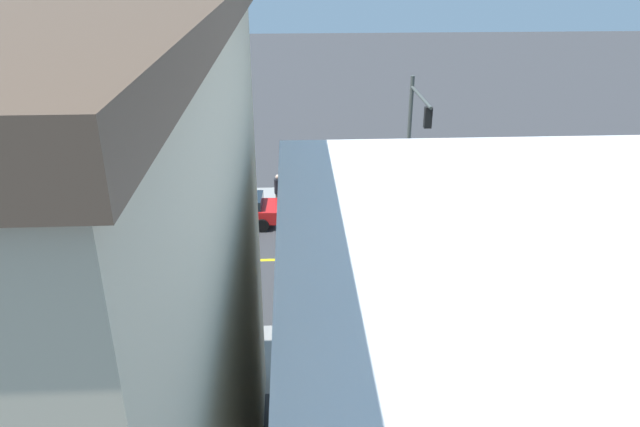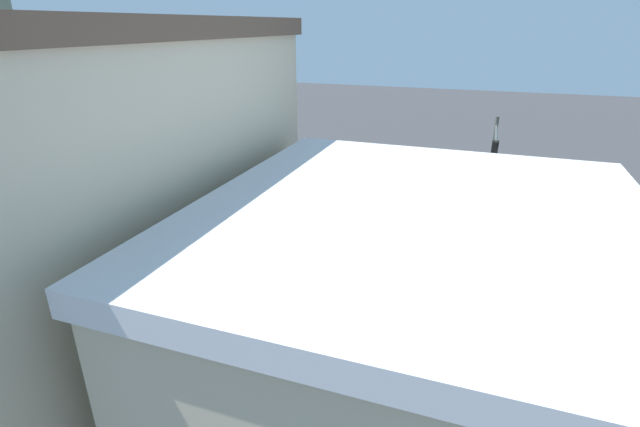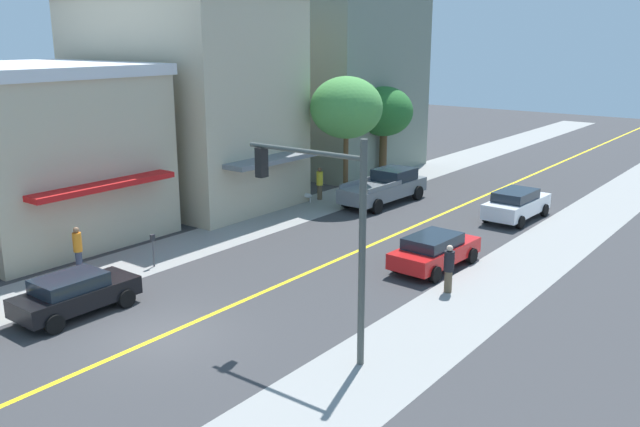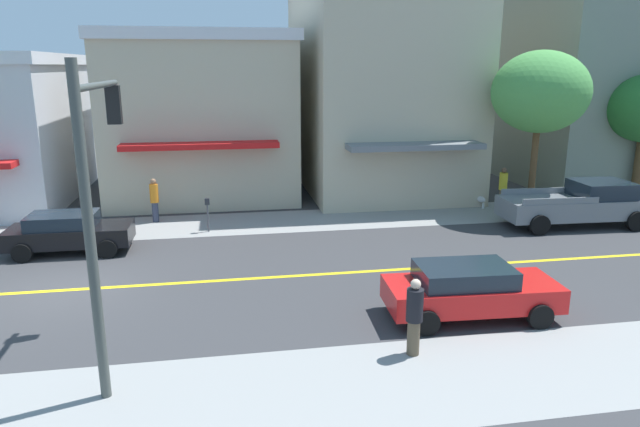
# 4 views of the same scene
# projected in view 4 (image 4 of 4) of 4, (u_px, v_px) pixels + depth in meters

# --- Properties ---
(ground_plane) EXTENTS (140.00, 140.00, 0.00)m
(ground_plane) POSITION_uv_depth(u_px,v_px,m) (62.00, 290.00, 16.58)
(ground_plane) COLOR #38383A
(sidewalk_left) EXTENTS (3.44, 126.00, 0.01)m
(sidewalk_left) POSITION_uv_depth(u_px,v_px,m) (104.00, 229.00, 22.73)
(sidewalk_left) COLOR gray
(sidewalk_left) RESTS_ON ground
(road_centerline_stripe) EXTENTS (0.20, 126.00, 0.00)m
(road_centerline_stripe) POSITION_uv_depth(u_px,v_px,m) (62.00, 290.00, 16.58)
(road_centerline_stripe) COLOR yellow
(road_centerline_stripe) RESTS_ON ground
(pale_office_building) EXTENTS (10.78, 9.05, 7.90)m
(pale_office_building) POSITION_uv_depth(u_px,v_px,m) (203.00, 114.00, 28.95)
(pale_office_building) COLOR beige
(pale_office_building) RESTS_ON ground
(brick_apartment_block) EXTENTS (13.45, 8.09, 11.52)m
(brick_apartment_block) POSITION_uv_depth(u_px,v_px,m) (376.00, 77.00, 30.01)
(brick_apartment_block) COLOR beige
(brick_apartment_block) RESTS_ON ground
(tan_rowhouse) EXTENTS (11.55, 10.53, 13.79)m
(tan_rowhouse) POSITION_uv_depth(u_px,v_px,m) (600.00, 55.00, 31.89)
(tan_rowhouse) COLOR gray
(tan_rowhouse) RESTS_ON ground
(street_tree_right_corner) EXTENTS (4.00, 4.00, 6.99)m
(street_tree_right_corner) POSITION_uv_depth(u_px,v_px,m) (540.00, 92.00, 23.69)
(street_tree_right_corner) COLOR brown
(street_tree_right_corner) RESTS_ON ground
(fire_hydrant) EXTENTS (0.44, 0.24, 0.82)m
(fire_hydrant) POSITION_uv_depth(u_px,v_px,m) (25.00, 230.00, 21.20)
(fire_hydrant) COLOR yellow
(fire_hydrant) RESTS_ON ground
(parking_meter) EXTENTS (0.12, 0.18, 1.35)m
(parking_meter) POSITION_uv_depth(u_px,v_px,m) (208.00, 210.00, 22.22)
(parking_meter) COLOR #4C4C51
(parking_meter) RESTS_ON ground
(traffic_light_mast) EXTENTS (4.16, 0.32, 6.49)m
(traffic_light_mast) POSITION_uv_depth(u_px,v_px,m) (98.00, 175.00, 11.36)
(traffic_light_mast) COLOR #474C47
(traffic_light_mast) RESTS_ON ground
(street_lamp) EXTENTS (0.70, 0.36, 6.69)m
(street_lamp) POSITION_uv_depth(u_px,v_px,m) (538.00, 120.00, 23.98)
(street_lamp) COLOR #38383D
(street_lamp) RESTS_ON ground
(red_sedan_right_curb) EXTENTS (2.17, 4.50, 1.41)m
(red_sedan_right_curb) POSITION_uv_depth(u_px,v_px,m) (469.00, 289.00, 14.69)
(red_sedan_right_curb) COLOR red
(red_sedan_right_curb) RESTS_ON ground
(black_sedan_left_curb) EXTENTS (1.94, 4.13, 1.40)m
(black_sedan_left_curb) POSITION_uv_depth(u_px,v_px,m) (69.00, 232.00, 19.79)
(black_sedan_left_curb) COLOR black
(black_sedan_left_curb) RESTS_ON ground
(grey_pickup_truck) EXTENTS (2.47, 6.05, 1.83)m
(grey_pickup_truck) POSITION_uv_depth(u_px,v_px,m) (580.00, 204.00, 23.05)
(grey_pickup_truck) COLOR slate
(grey_pickup_truck) RESTS_ON ground
(pedestrian_yellow_shirt) EXTENTS (0.37, 0.37, 1.86)m
(pedestrian_yellow_shirt) POSITION_uv_depth(u_px,v_px,m) (503.00, 187.00, 26.01)
(pedestrian_yellow_shirt) COLOR brown
(pedestrian_yellow_shirt) RESTS_ON ground
(pedestrian_orange_shirt) EXTENTS (0.35, 0.35, 1.84)m
(pedestrian_orange_shirt) POSITION_uv_depth(u_px,v_px,m) (154.00, 199.00, 23.63)
(pedestrian_orange_shirt) COLOR #33384C
(pedestrian_orange_shirt) RESTS_ON ground
(pedestrian_black_shirt) EXTENTS (0.38, 0.38, 1.81)m
(pedestrian_black_shirt) POSITION_uv_depth(u_px,v_px,m) (414.00, 315.00, 12.68)
(pedestrian_black_shirt) COLOR brown
(pedestrian_black_shirt) RESTS_ON ground
(small_dog) EXTENTS (0.78, 0.38, 0.58)m
(small_dog) POSITION_uv_depth(u_px,v_px,m) (480.00, 199.00, 26.24)
(small_dog) COLOR silver
(small_dog) RESTS_ON ground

